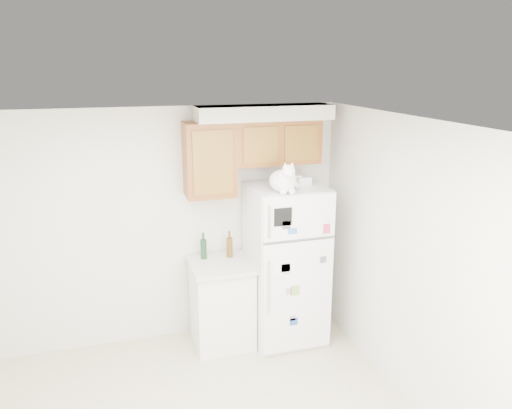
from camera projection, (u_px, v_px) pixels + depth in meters
name	position (u px, v px, depth m)	size (l,w,h in m)	color
room_shell	(204.00, 245.00, 3.51)	(3.84, 4.04, 2.52)	silver
refrigerator	(286.00, 264.00, 5.30)	(0.76, 0.78, 1.70)	white
base_counter	(222.00, 302.00, 5.28)	(0.64, 0.64, 0.92)	white
cat	(284.00, 180.00, 4.80)	(0.31, 0.46, 0.32)	white
storage_box_back	(293.00, 179.00, 5.14)	(0.18, 0.13, 0.10)	white
storage_box_front	(303.00, 181.00, 5.09)	(0.15, 0.11, 0.09)	white
bottle_green	(203.00, 246.00, 5.23)	(0.07, 0.07, 0.28)	#19381E
bottle_amber	(229.00, 244.00, 5.28)	(0.07, 0.07, 0.28)	#593814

